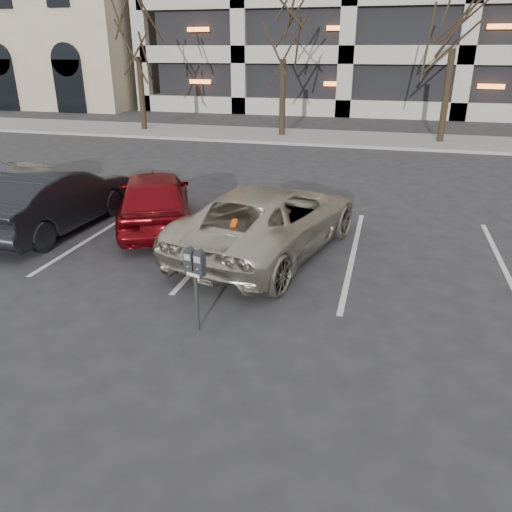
% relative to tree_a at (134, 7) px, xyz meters
% --- Properties ---
extents(ground, '(140.00, 140.00, 0.00)m').
position_rel_tree_a_xyz_m(ground, '(10.00, -16.00, -5.57)').
color(ground, '#28282B').
rests_on(ground, ground).
extents(sidewalk, '(80.00, 4.00, 0.12)m').
position_rel_tree_a_xyz_m(sidewalk, '(10.00, 0.00, -5.51)').
color(sidewalk, gray).
rests_on(sidewalk, ground).
extents(stall_lines, '(16.90, 5.20, 0.00)m').
position_rel_tree_a_xyz_m(stall_lines, '(8.60, -13.70, -5.57)').
color(stall_lines, silver).
rests_on(stall_lines, ground).
extents(tree_a, '(3.40, 3.40, 7.72)m').
position_rel_tree_a_xyz_m(tree_a, '(0.00, 0.00, 0.00)').
color(tree_a, black).
rests_on(tree_a, ground).
extents(tree_b, '(3.32, 3.32, 7.55)m').
position_rel_tree_a_xyz_m(tree_b, '(7.00, 0.00, -0.12)').
color(tree_b, black).
rests_on(tree_b, ground).
extents(parking_meter, '(0.34, 0.21, 1.25)m').
position_rel_tree_a_xyz_m(parking_meter, '(9.43, -17.21, -4.61)').
color(parking_meter, black).
rests_on(parking_meter, ground).
extents(suv_silver, '(3.36, 5.32, 1.38)m').
position_rel_tree_a_xyz_m(suv_silver, '(9.73, -13.97, -4.89)').
color(suv_silver, beige).
rests_on(suv_silver, ground).
extents(car_red, '(3.05, 4.24, 1.34)m').
position_rel_tree_a_xyz_m(car_red, '(6.84, -13.14, -4.90)').
color(car_red, maroon).
rests_on(car_red, ground).
extents(car_dark, '(1.72, 4.35, 1.41)m').
position_rel_tree_a_xyz_m(car_dark, '(4.75, -13.85, -4.87)').
color(car_dark, black).
rests_on(car_dark, ground).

